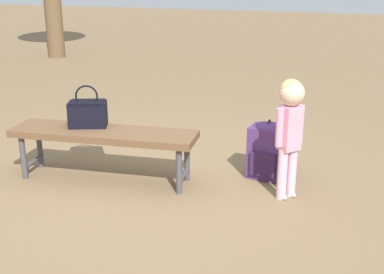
# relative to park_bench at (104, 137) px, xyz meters

# --- Properties ---
(ground_plane) EXTENTS (40.00, 40.00, 0.00)m
(ground_plane) POSITION_rel_park_bench_xyz_m (0.45, -0.03, -0.39)
(ground_plane) COLOR brown
(ground_plane) RESTS_ON ground
(park_bench) EXTENTS (1.64, 0.61, 0.45)m
(park_bench) POSITION_rel_park_bench_xyz_m (0.00, 0.00, 0.00)
(park_bench) COLOR brown
(park_bench) RESTS_ON ground
(handbag) EXTENTS (0.36, 0.29, 0.37)m
(handbag) POSITION_rel_park_bench_xyz_m (-0.18, 0.05, 0.18)
(handbag) COLOR black
(handbag) RESTS_ON park_bench
(child_standing) EXTENTS (0.19, 0.22, 0.97)m
(child_standing) POSITION_rel_park_bench_xyz_m (1.54, 0.20, 0.25)
(child_standing) COLOR #E5B2C6
(child_standing) RESTS_ON ground
(backpack_large) EXTENTS (0.34, 0.30, 0.53)m
(backpack_large) POSITION_rel_park_bench_xyz_m (1.31, 0.55, -0.13)
(backpack_large) COLOR #4C2D66
(backpack_large) RESTS_ON ground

